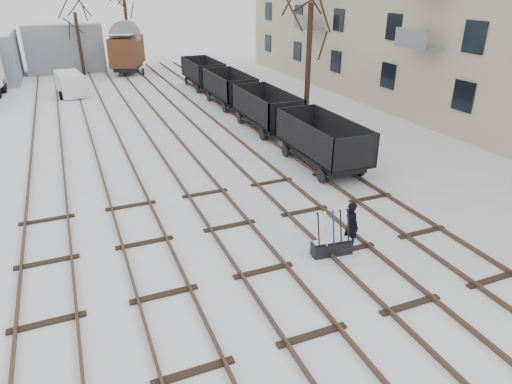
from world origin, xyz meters
TOP-DOWN VIEW (x-y plane):
  - ground at (0.00, 0.00)m, footprint 120.00×120.00m
  - tracks at (-0.00, 13.67)m, footprint 13.90×52.00m
  - shed_right at (-4.00, 40.00)m, footprint 7.00×6.00m
  - ground_frame at (2.39, 0.05)m, footprint 1.34×0.57m
  - worker at (3.14, 0.15)m, footprint 0.41×0.61m
  - freight_wagon_a at (6.00, 6.96)m, footprint 2.20×5.50m
  - freight_wagon_b at (6.00, 13.36)m, footprint 2.20×5.50m
  - freight_wagon_c at (6.00, 19.76)m, footprint 2.20×5.50m
  - freight_wagon_d at (6.00, 26.16)m, footprint 2.20×5.50m
  - box_van_wagon at (1.35, 35.40)m, footprint 4.14×5.46m
  - panel_van at (-4.20, 27.43)m, footprint 2.12×4.06m
  - tree_near at (7.93, 12.07)m, footprint 0.30×0.30m
  - tree_far_left at (-2.71, 36.26)m, footprint 0.30×0.30m
  - tree_far_right at (1.91, 37.60)m, footprint 0.30×0.30m

SIDE VIEW (x-z plane):
  - ground at x=0.00m, z-range 0.00..0.00m
  - tracks at x=0.00m, z-range -0.01..0.16m
  - ground_frame at x=2.39m, z-range -0.46..1.03m
  - worker at x=3.14m, z-range 0.00..1.65m
  - freight_wagon_a at x=6.00m, z-range -0.26..1.98m
  - freight_wagon_b at x=6.00m, z-range -0.26..1.98m
  - freight_wagon_c at x=6.00m, z-range -0.26..1.98m
  - freight_wagon_d at x=6.00m, z-range -0.26..1.98m
  - panel_van at x=-4.20m, z-range 0.04..1.75m
  - box_van_wagon at x=1.35m, z-range 0.31..4.02m
  - shed_right at x=-4.00m, z-range 0.00..4.50m
  - tree_far_left at x=-2.71m, z-range 0.00..5.53m
  - tree_near at x=7.93m, z-range 0.00..6.98m
  - tree_far_right at x=1.91m, z-range 0.00..8.20m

